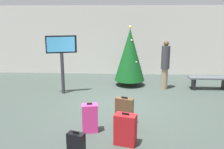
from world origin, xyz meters
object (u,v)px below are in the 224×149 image
(flight_info_kiosk, at_px, (62,52))
(suitcase_2, at_px, (124,111))
(suitcase_0, at_px, (90,118))
(holiday_tree, at_px, (130,55))
(suitcase_1, at_px, (125,130))
(traveller_0, at_px, (165,64))
(waiting_bench, at_px, (209,80))
(suitcase_3, at_px, (76,147))

(flight_info_kiosk, height_order, suitcase_2, flight_info_kiosk)
(flight_info_kiosk, bearing_deg, suitcase_0, -64.70)
(holiday_tree, xyz_separation_m, suitcase_1, (-0.17, -4.68, -0.89))
(suitcase_1, bearing_deg, traveller_0, 70.52)
(suitcase_0, relative_size, suitcase_1, 1.00)
(suitcase_0, bearing_deg, traveller_0, 57.47)
(traveller_0, bearing_deg, suitcase_2, -115.55)
(flight_info_kiosk, distance_m, waiting_bench, 5.55)
(suitcase_1, bearing_deg, suitcase_2, 91.38)
(traveller_0, distance_m, suitcase_0, 4.38)
(suitcase_0, relative_size, suitcase_3, 1.16)
(waiting_bench, xyz_separation_m, suitcase_1, (-3.16, -4.24, -0.02))
(flight_info_kiosk, xyz_separation_m, traveller_0, (3.71, 0.74, -0.50))
(suitcase_2, bearing_deg, flight_info_kiosk, 132.15)
(holiday_tree, height_order, suitcase_0, holiday_tree)
(suitcase_0, bearing_deg, flight_info_kiosk, 115.30)
(holiday_tree, bearing_deg, suitcase_0, -103.76)
(suitcase_0, bearing_deg, waiting_bench, 42.61)
(suitcase_2, height_order, suitcase_3, suitcase_2)
(traveller_0, height_order, suitcase_1, traveller_0)
(suitcase_1, height_order, suitcase_3, suitcase_1)
(flight_info_kiosk, xyz_separation_m, suitcase_2, (2.19, -2.42, -1.14))
(traveller_0, bearing_deg, suitcase_1, -109.48)
(flight_info_kiosk, distance_m, traveller_0, 3.81)
(traveller_0, distance_m, suitcase_2, 3.56)
(suitcase_3, bearing_deg, traveller_0, 63.81)
(flight_info_kiosk, relative_size, suitcase_3, 3.30)
(holiday_tree, xyz_separation_m, waiting_bench, (3.00, -0.45, -0.87))
(flight_info_kiosk, height_order, waiting_bench, flight_info_kiosk)
(holiday_tree, height_order, flight_info_kiosk, holiday_tree)
(suitcase_1, height_order, suitcase_2, suitcase_2)
(holiday_tree, bearing_deg, suitcase_3, -101.48)
(holiday_tree, distance_m, waiting_bench, 3.15)
(flight_info_kiosk, bearing_deg, traveller_0, 11.26)
(suitcase_1, bearing_deg, flight_info_kiosk, 122.64)
(suitcase_0, bearing_deg, suitcase_3, -93.69)
(flight_info_kiosk, height_order, suitcase_1, flight_info_kiosk)
(suitcase_1, bearing_deg, holiday_tree, 87.93)
(suitcase_3, bearing_deg, suitcase_0, 86.31)
(holiday_tree, relative_size, traveller_0, 1.29)
(flight_info_kiosk, bearing_deg, waiting_bench, 8.16)
(holiday_tree, relative_size, suitcase_2, 3.26)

